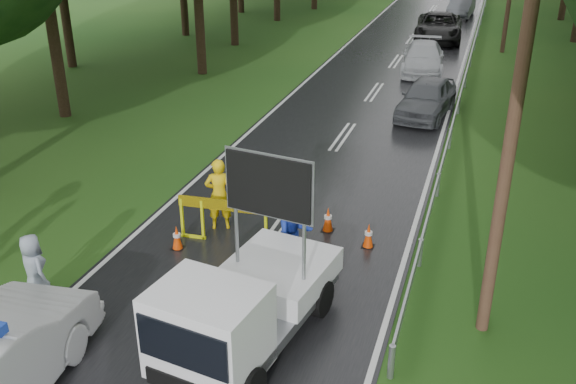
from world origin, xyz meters
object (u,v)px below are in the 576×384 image
at_px(civilian, 294,234).
at_px(queue_car_third, 439,27).
at_px(queue_car_fourth, 461,6).
at_px(work_truck, 241,307).
at_px(barrier, 233,212).
at_px(queue_car_first, 427,98).
at_px(officer, 219,195).
at_px(queue_car_second, 423,58).

bearing_deg(civilian, queue_car_third, 47.25).
bearing_deg(queue_car_fourth, queue_car_third, -91.08).
xyz_separation_m(work_truck, queue_car_third, (0.60, 30.18, -0.17)).
relative_size(barrier, queue_car_first, 0.66).
relative_size(barrier, queue_car_third, 0.50).
bearing_deg(queue_car_third, queue_car_first, -89.95).
height_order(work_truck, barrier, work_truck).
bearing_deg(civilian, barrier, 117.55).
bearing_deg(civilian, officer, 109.72).
bearing_deg(queue_car_first, barrier, -98.69).
distance_m(barrier, queue_car_third, 26.54).
bearing_deg(queue_car_second, barrier, -102.35).
distance_m(queue_car_third, queue_car_fourth, 8.80).
bearing_deg(work_truck, officer, 126.76).
bearing_deg(queue_car_third, officer, -100.36).
bearing_deg(civilian, queue_car_second, 46.67).
distance_m(barrier, queue_car_first, 12.15).
height_order(civilian, queue_car_second, civilian).
height_order(work_truck, civilian, work_truck).
bearing_deg(officer, civilian, 128.23).
relative_size(officer, civilian, 1.07).
distance_m(work_truck, queue_car_third, 30.18).
height_order(officer, queue_car_first, officer).
xyz_separation_m(queue_car_first, queue_car_fourth, (-0.30, 23.51, -0.02)).
distance_m(work_truck, barrier, 4.10).
xyz_separation_m(barrier, civilian, (1.75, -0.66, 0.02)).
bearing_deg(queue_car_second, queue_car_first, -87.29).
relative_size(queue_car_first, queue_car_fourth, 0.99).
height_order(barrier, civilian, civilian).
height_order(barrier, queue_car_third, queue_car_third).
bearing_deg(barrier, queue_car_second, 79.57).
height_order(queue_car_first, queue_car_second, queue_car_first).
height_order(queue_car_first, queue_car_third, queue_car_third).
bearing_deg(officer, barrier, 112.10).
relative_size(queue_car_first, queue_car_second, 0.90).
height_order(work_truck, queue_car_second, work_truck).
bearing_deg(queue_car_first, queue_car_fourth, 97.73).
distance_m(civilian, queue_car_third, 27.11).
height_order(work_truck, officer, work_truck).
xyz_separation_m(queue_car_second, queue_car_fourth, (0.67, 16.59, 0.03)).
relative_size(civilian, queue_car_fourth, 0.41).
height_order(officer, queue_car_fourth, officer).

